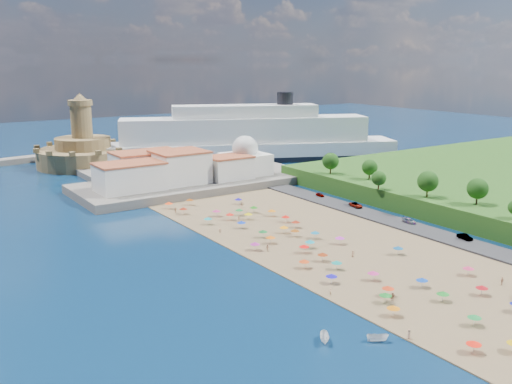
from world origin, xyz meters
TOP-DOWN VIEW (x-y plane):
  - ground at (0.00, 0.00)m, footprint 700.00×700.00m
  - terrace at (10.00, 73.00)m, footprint 90.00×36.00m
  - jetty at (-12.00, 108.00)m, footprint 18.00×70.00m
  - waterfront_buildings at (-3.05, 73.64)m, footprint 57.00×29.00m
  - domed_building at (30.00, 71.00)m, footprint 16.00×16.00m
  - fortress at (-12.00, 138.00)m, footprint 40.00×40.00m
  - cruise_ship at (56.90, 112.30)m, footprint 141.16×78.78m
  - beach_parasols at (-1.63, -9.34)m, footprint 31.76×117.34m
  - beachgoers at (-4.65, -4.25)m, footprint 35.54×96.70m
  - moored_boats at (-26.43, -47.88)m, footprint 11.14×8.59m
  - parked_cars at (36.00, -2.28)m, footprint 3.19×79.88m
  - hillside_trees at (48.83, -4.29)m, footprint 14.36×105.60m

SIDE VIEW (x-z plane):
  - ground at x=0.00m, z-range 0.00..0.00m
  - moored_boats at x=-26.43m, z-range -0.02..1.50m
  - beachgoers at x=-4.65m, z-range 0.18..2.06m
  - jetty at x=-12.00m, z-range 0.00..2.40m
  - parked_cars at x=36.00m, z-range 0.66..2.11m
  - terrace at x=10.00m, z-range 0.00..3.00m
  - beach_parasols at x=-1.63m, z-range 1.05..3.25m
  - fortress at x=-12.00m, z-range -9.52..22.88m
  - waterfront_buildings at x=-3.05m, z-range 2.38..13.38m
  - domed_building at x=30.00m, z-range 1.47..16.47m
  - cruise_ship at x=56.90m, z-range -6.46..25.22m
  - hillside_trees at x=48.83m, z-range 6.39..14.42m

